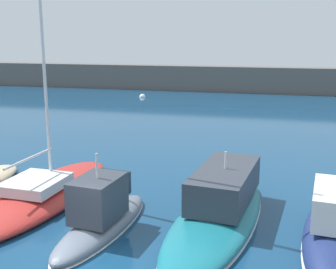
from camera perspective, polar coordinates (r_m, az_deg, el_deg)
ground_plane at (r=13.64m, az=-12.00°, el=-16.99°), size 120.00×120.00×0.00m
breakwater_seawall at (r=53.87m, az=8.63°, el=7.26°), size 108.00×2.41×3.08m
sailboat_red_second at (r=18.93m, az=-16.27°, el=-7.36°), size 3.62×9.97×18.95m
motorboat_slate_third at (r=15.59m, az=-8.77°, el=-10.62°), size 2.23×6.19×3.11m
motorboat_teal_fourth at (r=16.44m, az=6.90°, el=-9.41°), size 3.83×10.08×2.66m
motorboat_navy_fifth at (r=15.28m, az=21.05°, el=-11.88°), size 2.62×7.05×2.96m
mooring_buoy_white at (r=48.72m, az=-3.40°, el=4.97°), size 0.72×0.72×0.72m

